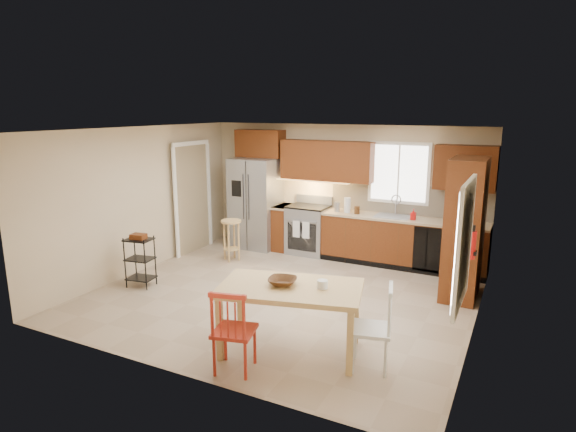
% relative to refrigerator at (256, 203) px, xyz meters
% --- Properties ---
extents(floor, '(5.50, 5.50, 0.00)m').
position_rel_refrigerator_xyz_m(floor, '(1.70, -2.12, -0.91)').
color(floor, tan).
rests_on(floor, ground).
extents(ceiling, '(5.50, 5.00, 0.02)m').
position_rel_refrigerator_xyz_m(ceiling, '(1.70, -2.12, 1.59)').
color(ceiling, silver).
rests_on(ceiling, ground).
extents(wall_back, '(5.50, 0.02, 2.50)m').
position_rel_refrigerator_xyz_m(wall_back, '(1.70, 0.38, 0.34)').
color(wall_back, '#CCB793').
rests_on(wall_back, ground).
extents(wall_front, '(5.50, 0.02, 2.50)m').
position_rel_refrigerator_xyz_m(wall_front, '(1.70, -4.62, 0.34)').
color(wall_front, '#CCB793').
rests_on(wall_front, ground).
extents(wall_left, '(0.02, 5.00, 2.50)m').
position_rel_refrigerator_xyz_m(wall_left, '(-1.05, -2.12, 0.34)').
color(wall_left, '#CCB793').
rests_on(wall_left, ground).
extents(wall_right, '(0.02, 5.00, 2.50)m').
position_rel_refrigerator_xyz_m(wall_right, '(4.45, -2.12, 0.34)').
color(wall_right, '#CCB793').
rests_on(wall_right, ground).
extents(refrigerator, '(0.92, 0.75, 1.82)m').
position_rel_refrigerator_xyz_m(refrigerator, '(0.00, 0.00, 0.00)').
color(refrigerator, gray).
rests_on(refrigerator, floor).
extents(range_stove, '(0.76, 0.63, 0.92)m').
position_rel_refrigerator_xyz_m(range_stove, '(1.15, 0.06, -0.45)').
color(range_stove, gray).
rests_on(range_stove, floor).
extents(base_cabinet_narrow, '(0.30, 0.60, 0.90)m').
position_rel_refrigerator_xyz_m(base_cabinet_narrow, '(0.60, 0.08, -0.46)').
color(base_cabinet_narrow, '#602C11').
rests_on(base_cabinet_narrow, floor).
extents(base_cabinet_run, '(2.92, 0.60, 0.90)m').
position_rel_refrigerator_xyz_m(base_cabinet_run, '(2.99, 0.08, -0.46)').
color(base_cabinet_run, '#602C11').
rests_on(base_cabinet_run, floor).
extents(dishwasher, '(0.60, 0.02, 0.78)m').
position_rel_refrigerator_xyz_m(dishwasher, '(3.55, -0.22, -0.46)').
color(dishwasher, black).
rests_on(dishwasher, floor).
extents(backsplash, '(2.92, 0.03, 0.55)m').
position_rel_refrigerator_xyz_m(backsplash, '(2.99, 0.36, 0.27)').
color(backsplash, beige).
rests_on(backsplash, wall_back).
extents(upper_over_fridge, '(1.00, 0.35, 0.55)m').
position_rel_refrigerator_xyz_m(upper_over_fridge, '(0.00, 0.20, 1.19)').
color(upper_over_fridge, '#57270E').
rests_on(upper_over_fridge, wall_back).
extents(upper_left_block, '(1.80, 0.35, 0.75)m').
position_rel_refrigerator_xyz_m(upper_left_block, '(1.45, 0.20, 0.92)').
color(upper_left_block, '#57270E').
rests_on(upper_left_block, wall_back).
extents(upper_right_block, '(1.00, 0.35, 0.75)m').
position_rel_refrigerator_xyz_m(upper_right_block, '(3.95, 0.20, 0.92)').
color(upper_right_block, '#57270E').
rests_on(upper_right_block, wall_back).
extents(window_back, '(1.12, 0.04, 1.12)m').
position_rel_refrigerator_xyz_m(window_back, '(2.80, 0.35, 0.74)').
color(window_back, white).
rests_on(window_back, wall_back).
extents(sink, '(0.62, 0.46, 0.16)m').
position_rel_refrigerator_xyz_m(sink, '(2.80, 0.08, -0.05)').
color(sink, gray).
rests_on(sink, base_cabinet_run).
extents(undercab_glow, '(1.60, 0.30, 0.01)m').
position_rel_refrigerator_xyz_m(undercab_glow, '(1.15, 0.17, 0.52)').
color(undercab_glow, '#FFBF66').
rests_on(undercab_glow, wall_back).
extents(soap_bottle, '(0.09, 0.09, 0.19)m').
position_rel_refrigerator_xyz_m(soap_bottle, '(3.18, -0.02, 0.09)').
color(soap_bottle, red).
rests_on(soap_bottle, base_cabinet_run).
extents(paper_towel, '(0.12, 0.12, 0.28)m').
position_rel_refrigerator_xyz_m(paper_towel, '(1.95, 0.03, 0.13)').
color(paper_towel, silver).
rests_on(paper_towel, base_cabinet_run).
extents(canister_steel, '(0.11, 0.11, 0.18)m').
position_rel_refrigerator_xyz_m(canister_steel, '(1.75, 0.03, 0.08)').
color(canister_steel, gray).
rests_on(canister_steel, base_cabinet_run).
extents(canister_wood, '(0.10, 0.10, 0.14)m').
position_rel_refrigerator_xyz_m(canister_wood, '(2.15, -0.00, 0.06)').
color(canister_wood, '#4D2F14').
rests_on(canister_wood, base_cabinet_run).
extents(pantry, '(0.50, 0.95, 2.10)m').
position_rel_refrigerator_xyz_m(pantry, '(4.13, -0.93, 0.14)').
color(pantry, '#602C11').
rests_on(pantry, floor).
extents(fire_extinguisher, '(0.12, 0.12, 0.36)m').
position_rel_refrigerator_xyz_m(fire_extinguisher, '(4.33, -1.98, 0.19)').
color(fire_extinguisher, red).
rests_on(fire_extinguisher, wall_right).
extents(window_right, '(0.04, 1.02, 1.32)m').
position_rel_refrigerator_xyz_m(window_right, '(4.38, -3.27, 0.54)').
color(window_right, white).
rests_on(window_right, wall_right).
extents(doorway, '(0.04, 0.95, 2.10)m').
position_rel_refrigerator_xyz_m(doorway, '(-0.97, -0.82, 0.14)').
color(doorway, '#8C7A59').
rests_on(doorway, wall_left).
extents(dining_table, '(1.80, 1.28, 0.79)m').
position_rel_refrigerator_xyz_m(dining_table, '(2.58, -3.62, -0.51)').
color(dining_table, tan).
rests_on(dining_table, floor).
extents(chair_red, '(0.54, 0.54, 0.95)m').
position_rel_refrigerator_xyz_m(chair_red, '(2.23, -4.27, -0.43)').
color(chair_red, '#AD2B1A').
rests_on(chair_red, floor).
extents(chair_white, '(0.54, 0.54, 0.95)m').
position_rel_refrigerator_xyz_m(chair_white, '(3.53, -3.57, -0.43)').
color(chair_white, silver).
rests_on(chair_white, floor).
extents(table_bowl, '(0.40, 0.40, 0.08)m').
position_rel_refrigerator_xyz_m(table_bowl, '(2.48, -3.62, -0.11)').
color(table_bowl, '#4D2F14').
rests_on(table_bowl, dining_table).
extents(table_jar, '(0.15, 0.15, 0.14)m').
position_rel_refrigerator_xyz_m(table_jar, '(2.93, -3.52, -0.08)').
color(table_jar, silver).
rests_on(table_jar, dining_table).
extents(bar_stool, '(0.42, 0.42, 0.77)m').
position_rel_refrigerator_xyz_m(bar_stool, '(0.05, -1.01, -0.52)').
color(bar_stool, tan).
rests_on(bar_stool, floor).
extents(utility_cart, '(0.46, 0.38, 0.82)m').
position_rel_refrigerator_xyz_m(utility_cart, '(-0.50, -2.81, -0.50)').
color(utility_cart, black).
rests_on(utility_cart, floor).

